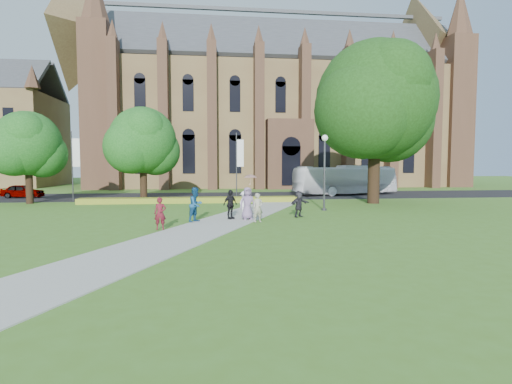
{
  "coord_description": "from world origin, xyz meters",
  "views": [
    {
      "loc": [
        -0.47,
        -20.38,
        3.22
      ],
      "look_at": [
        2.26,
        2.62,
        1.6
      ],
      "focal_mm": 28.0,
      "sensor_mm": 36.0,
      "label": 1
    }
  ],
  "objects": [
    {
      "name": "ground",
      "position": [
        0.0,
        0.0,
        0.0
      ],
      "size": [
        160.0,
        160.0,
        0.0
      ],
      "primitive_type": "plane",
      "color": "#467021",
      "rests_on": "ground"
    },
    {
      "name": "road",
      "position": [
        0.0,
        20.0,
        0.01
      ],
      "size": [
        160.0,
        10.0,
        0.02
      ],
      "primitive_type": "cube",
      "color": "black",
      "rests_on": "ground"
    },
    {
      "name": "footpath",
      "position": [
        0.0,
        1.0,
        0.02
      ],
      "size": [
        15.58,
        28.54,
        0.04
      ],
      "primitive_type": "cube",
      "rotation": [
        0.0,
        0.0,
        -0.44
      ],
      "color": "#B2B2A8",
      "rests_on": "ground"
    },
    {
      "name": "flower_hedge",
      "position": [
        -2.0,
        13.2,
        0.23
      ],
      "size": [
        18.0,
        1.4,
        0.45
      ],
      "primitive_type": "cube",
      "color": "gold",
      "rests_on": "ground"
    },
    {
      "name": "cathedral",
      "position": [
        10.0,
        39.73,
        12.98
      ],
      "size": [
        52.6,
        18.25,
        28.0
      ],
      "color": "olive",
      "rests_on": "ground"
    },
    {
      "name": "streetlamp",
      "position": [
        7.5,
        6.5,
        3.3
      ],
      "size": [
        0.44,
        0.44,
        5.24
      ],
      "color": "#38383D",
      "rests_on": "ground"
    },
    {
      "name": "large_tree",
      "position": [
        13.0,
        11.0,
        8.37
      ],
      "size": [
        9.6,
        9.6,
        13.2
      ],
      "color": "#332114",
      "rests_on": "ground"
    },
    {
      "name": "street_tree_0",
      "position": [
        -15.0,
        14.0,
        4.87
      ],
      "size": [
        5.2,
        5.2,
        7.5
      ],
      "color": "#332114",
      "rests_on": "ground"
    },
    {
      "name": "street_tree_1",
      "position": [
        -6.0,
        14.5,
        5.22
      ],
      "size": [
        5.6,
        5.6,
        8.05
      ],
      "color": "#332114",
      "rests_on": "ground"
    },
    {
      "name": "banner_pole_0",
      "position": [
        2.11,
        15.2,
        3.39
      ],
      "size": [
        0.7,
        0.1,
        6.0
      ],
      "color": "#38383D",
      "rests_on": "ground"
    },
    {
      "name": "banner_pole_1",
      "position": [
        -11.89,
        15.2,
        3.39
      ],
      "size": [
        0.7,
        0.1,
        6.0
      ],
      "color": "#38383D",
      "rests_on": "ground"
    },
    {
      "name": "tour_coach",
      "position": [
        13.64,
        19.76,
        1.56
      ],
      "size": [
        11.34,
        4.75,
        3.08
      ],
      "primitive_type": "imported",
      "rotation": [
        0.0,
        0.0,
        1.77
      ],
      "color": "white",
      "rests_on": "road"
    },
    {
      "name": "car_0",
      "position": [
        -18.1,
        19.87,
        0.66
      ],
      "size": [
        3.92,
        1.98,
        1.28
      ],
      "primitive_type": "imported",
      "rotation": [
        0.0,
        0.0,
        1.44
      ],
      "color": "gray",
      "rests_on": "road"
    },
    {
      "name": "pedestrian_0",
      "position": [
        -2.83,
        -0.69,
        0.83
      ],
      "size": [
        0.59,
        0.41,
        1.57
      ],
      "primitive_type": "imported",
      "rotation": [
        0.0,
        0.0,
        0.05
      ],
      "color": "maroon",
      "rests_on": "footpath"
    },
    {
      "name": "pedestrian_1",
      "position": [
        -1.19,
        1.75,
        1.0
      ],
      "size": [
        1.14,
        1.18,
        1.91
      ],
      "primitive_type": "imported",
      "rotation": [
        0.0,
        0.0,
        0.9
      ],
      "color": "navy",
      "rests_on": "footpath"
    },
    {
      "name": "pedestrian_2",
      "position": [
        1.72,
        4.07,
        0.8
      ],
      "size": [
        1.05,
        1.13,
        1.52
      ],
      "primitive_type": "imported",
      "rotation": [
        0.0,
        0.0,
        0.91
      ],
      "color": "white",
      "rests_on": "footpath"
    },
    {
      "name": "pedestrian_3",
      "position": [
        0.76,
        2.64,
        0.89
      ],
      "size": [
        1.04,
        0.95,
        1.7
      ],
      "primitive_type": "imported",
      "rotation": [
        0.0,
        0.0,
        0.68
      ],
      "color": "black",
      "rests_on": "footpath"
    },
    {
      "name": "pedestrian_4",
      "position": [
        1.74,
        2.33,
        0.97
      ],
      "size": [
        1.01,
        0.75,
        1.86
      ],
      "primitive_type": "imported",
      "rotation": [
        0.0,
        0.0,
        0.19
      ],
      "color": "slate",
      "rests_on": "footpath"
    },
    {
      "name": "pedestrian_5",
      "position": [
        4.93,
        3.11,
        0.83
      ],
      "size": [
        1.49,
        1.17,
        1.58
      ],
      "primitive_type": "imported",
      "rotation": [
        0.0,
        0.0,
        0.56
      ],
      "color": "#27252C",
      "rests_on": "footpath"
    },
    {
      "name": "pedestrian_6",
      "position": [
        2.2,
        1.19,
        0.84
      ],
      "size": [
        0.66,
        0.51,
        1.6
      ],
      "primitive_type": "imported",
      "rotation": [
        0.0,
        0.0,
        0.24
      ],
      "color": "#9D9783",
      "rests_on": "footpath"
    },
    {
      "name": "parasol",
      "position": [
        1.92,
        2.43,
        2.22
      ],
      "size": [
        0.82,
        0.82,
        0.63
      ],
      "primitive_type": "imported",
      "rotation": [
        0.0,
        0.0,
        0.16
      ],
      "color": "#EEA8AE",
      "rests_on": "pedestrian_4"
    }
  ]
}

